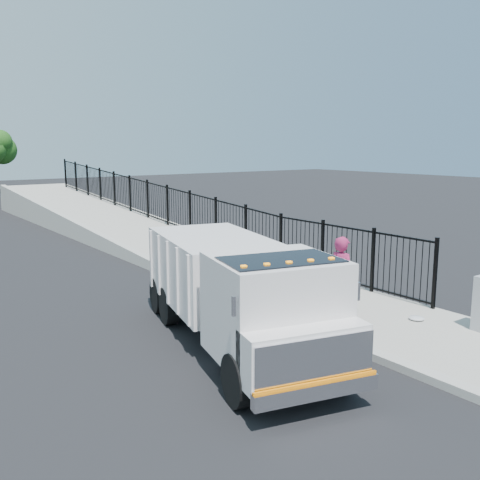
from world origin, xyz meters
TOP-DOWN VIEW (x-y plane):
  - ground at (0.00, 0.00)m, footprint 120.00×120.00m
  - sidewalk at (1.93, -2.00)m, footprint 3.55×12.00m
  - curb at (0.00, -2.00)m, footprint 0.30×12.00m
  - ramp at (2.12, 16.00)m, footprint 3.95×24.06m
  - iron_fence at (3.55, 12.00)m, footprint 0.10×28.00m
  - truck at (-1.90, -0.98)m, footprint 3.80×7.20m
  - worker at (1.21, -0.99)m, footprint 0.51×0.74m
  - debris at (2.44, -2.31)m, footprint 0.37×0.37m

SIDE VIEW (x-z plane):
  - ground at x=0.00m, z-range 0.00..0.00m
  - ramp at x=2.12m, z-range -1.60..1.60m
  - sidewalk at x=1.93m, z-range 0.00..0.12m
  - curb at x=0.00m, z-range 0.00..0.16m
  - debris at x=2.44m, z-range 0.12..0.21m
  - iron_fence at x=3.55m, z-range 0.00..1.80m
  - worker at x=1.21m, z-range 0.12..2.10m
  - truck at x=-1.90m, z-range 0.15..2.50m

